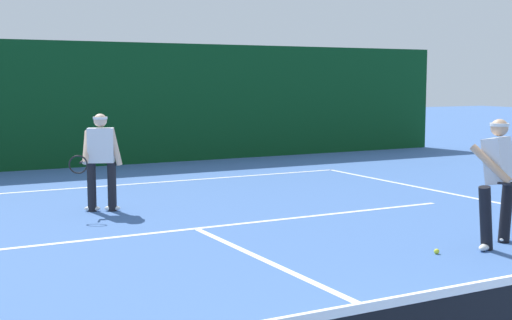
% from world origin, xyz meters
% --- Properties ---
extents(court_line_baseline_far, '(11.01, 0.10, 0.01)m').
position_xyz_m(court_line_baseline_far, '(0.00, 11.13, 0.00)').
color(court_line_baseline_far, white).
rests_on(court_line_baseline_far, ground_plane).
extents(court_line_service, '(8.98, 0.10, 0.01)m').
position_xyz_m(court_line_service, '(0.00, 6.47, 0.00)').
color(court_line_service, white).
rests_on(court_line_service, ground_plane).
extents(court_line_centre, '(0.10, 6.40, 0.01)m').
position_xyz_m(court_line_centre, '(0.00, 3.20, 0.00)').
color(court_line_centre, white).
rests_on(court_line_centre, ground_plane).
extents(player_near, '(0.92, 0.95, 1.65)m').
position_xyz_m(player_near, '(2.98, 3.63, 0.91)').
color(player_near, black).
rests_on(player_near, ground_plane).
extents(player_far, '(0.96, 0.82, 1.60)m').
position_xyz_m(player_far, '(-0.81, 8.46, 0.88)').
color(player_far, black).
rests_on(player_far, ground_plane).
extents(tennis_ball, '(0.07, 0.07, 0.07)m').
position_xyz_m(tennis_ball, '(2.02, 3.68, 0.03)').
color(tennis_ball, '#D1E033').
rests_on(tennis_ball, ground_plane).
extents(back_fence_windscreen, '(22.76, 0.12, 3.07)m').
position_xyz_m(back_fence_windscreen, '(0.00, 14.53, 1.54)').
color(back_fence_windscreen, '#0B3A19').
rests_on(back_fence_windscreen, ground_plane).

